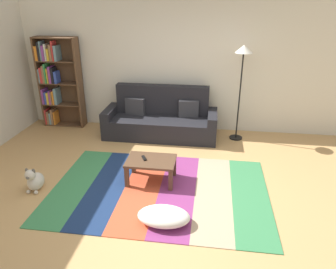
# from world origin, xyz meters

# --- Properties ---
(ground_plane) EXTENTS (14.00, 14.00, 0.00)m
(ground_plane) POSITION_xyz_m (0.00, 0.00, 0.00)
(ground_plane) COLOR tan
(back_wall) EXTENTS (6.80, 0.10, 2.70)m
(back_wall) POSITION_xyz_m (0.00, 2.55, 1.35)
(back_wall) COLOR silver
(back_wall) RESTS_ON ground_plane
(rug) EXTENTS (3.18, 2.17, 0.01)m
(rug) POSITION_xyz_m (-0.06, -0.01, 0.01)
(rug) COLOR #387F4C
(rug) RESTS_ON ground_plane
(couch) EXTENTS (2.26, 0.80, 1.00)m
(couch) POSITION_xyz_m (-0.37, 2.02, 0.34)
(couch) COLOR black
(couch) RESTS_ON ground_plane
(bookshelf) EXTENTS (0.90, 0.28, 1.90)m
(bookshelf) POSITION_xyz_m (-2.69, 2.31, 0.97)
(bookshelf) COLOR brown
(bookshelf) RESTS_ON ground_plane
(coffee_table) EXTENTS (0.74, 0.51, 0.36)m
(coffee_table) POSITION_xyz_m (-0.23, 0.23, 0.31)
(coffee_table) COLOR #513826
(coffee_table) RESTS_ON rug
(pouf) EXTENTS (0.67, 0.43, 0.20)m
(pouf) POSITION_xyz_m (0.12, -0.74, 0.11)
(pouf) COLOR white
(pouf) RESTS_ON rug
(dog) EXTENTS (0.22, 0.35, 0.40)m
(dog) POSITION_xyz_m (-1.89, -0.25, 0.16)
(dog) COLOR beige
(dog) RESTS_ON ground_plane
(standing_lamp) EXTENTS (0.32, 0.32, 1.85)m
(standing_lamp) POSITION_xyz_m (1.16, 2.07, 1.54)
(standing_lamp) COLOR black
(standing_lamp) RESTS_ON ground_plane
(tv_remote) EXTENTS (0.11, 0.15, 0.02)m
(tv_remote) POSITION_xyz_m (-0.34, 0.25, 0.38)
(tv_remote) COLOR black
(tv_remote) RESTS_ON coffee_table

